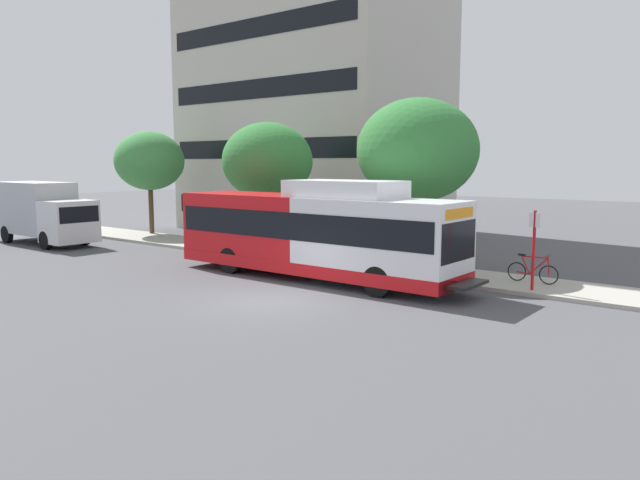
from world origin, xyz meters
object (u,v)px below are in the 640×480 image
object	(u,v)px
street_tree_far_block	(149,161)
street_tree_mid_block	(267,161)
transit_bus	(314,233)
street_tree_near_stop	(417,150)
bus_stop_sign_pole	(534,244)
bicycle_parked	(533,271)
box_truck_background	(42,211)

from	to	relation	value
street_tree_far_block	street_tree_mid_block	bearing A→B (deg)	-93.14
transit_bus	street_tree_mid_block	bearing A→B (deg)	56.76
street_tree_near_stop	street_tree_far_block	size ratio (longest dim) A/B	1.12
bus_stop_sign_pole	street_tree_mid_block	size ratio (longest dim) A/B	0.43
transit_bus	street_tree_mid_block	world-z (taller)	street_tree_mid_block
bicycle_parked	box_truck_background	bearing A→B (deg)	101.42
bus_stop_sign_pole	street_tree_near_stop	xyz separation A→B (m)	(1.76, 5.31, 3.10)
street_tree_mid_block	street_tree_far_block	size ratio (longest dim) A/B	1.01
bicycle_parked	box_truck_background	world-z (taller)	box_truck_background
bus_stop_sign_pole	street_tree_far_block	size ratio (longest dim) A/B	0.44
box_truck_background	transit_bus	bearing A→B (deg)	-85.63
bus_stop_sign_pole	street_tree_mid_block	distance (m)	13.65
transit_bus	bicycle_parked	world-z (taller)	transit_bus
street_tree_far_block	bus_stop_sign_pole	bearing A→B (deg)	-95.33
street_tree_mid_block	box_truck_background	distance (m)	12.77
street_tree_mid_block	street_tree_far_block	distance (m)	9.96
street_tree_mid_block	street_tree_far_block	xyz separation A→B (m)	(0.55, 9.94, 0.04)
street_tree_mid_block	bicycle_parked	bearing A→B (deg)	-91.80
bus_stop_sign_pole	transit_bus	bearing A→B (deg)	107.96
street_tree_near_stop	box_truck_background	size ratio (longest dim) A/B	0.95
street_tree_near_stop	street_tree_mid_block	world-z (taller)	street_tree_near_stop
bicycle_parked	street_tree_mid_block	world-z (taller)	street_tree_mid_block
street_tree_mid_block	box_truck_background	size ratio (longest dim) A/B	0.86
bus_stop_sign_pole	box_truck_background	world-z (taller)	box_truck_background
street_tree_far_block	box_truck_background	xyz separation A→B (m)	(-5.84, 1.38, -2.63)
street_tree_mid_block	street_tree_far_block	bearing A→B (deg)	86.86
box_truck_background	street_tree_mid_block	bearing A→B (deg)	-64.95
transit_bus	street_tree_far_block	size ratio (longest dim) A/B	2.06
street_tree_mid_block	box_truck_background	bearing A→B (deg)	115.05
bus_stop_sign_pole	street_tree_far_block	world-z (taller)	street_tree_far_block
bus_stop_sign_pole	street_tree_far_block	xyz separation A→B (m)	(2.17, 23.22, 2.72)
bus_stop_sign_pole	bicycle_parked	distance (m)	1.68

